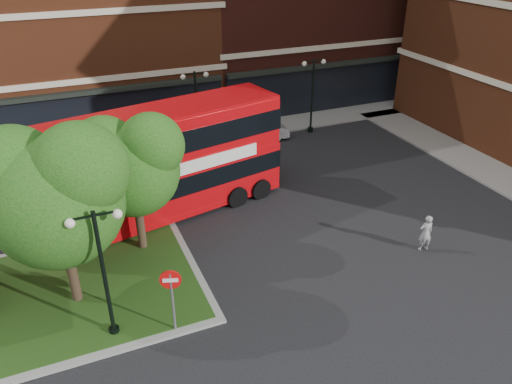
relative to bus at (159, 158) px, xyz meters
name	(u,v)px	position (x,y,z in m)	size (l,w,h in m)	color
ground	(261,297)	(1.93, -7.58, -3.06)	(120.00, 120.00, 0.00)	black
pavement_far	(160,142)	(1.93, 8.92, -3.00)	(44.00, 3.00, 0.12)	slate
terrace_far_left	(3,22)	(-6.07, 16.42, 3.94)	(26.00, 12.00, 14.00)	brown
traffic_island	(36,302)	(-6.07, -4.58, -2.99)	(12.60, 7.60, 0.15)	gray
tree_island_west	(51,190)	(-4.66, -5.01, 1.74)	(5.40, 4.71, 7.21)	#2D2116
tree_island_east	(130,161)	(-1.65, -2.52, 1.19)	(4.46, 3.90, 6.29)	#2D2116
lamp_island	(103,269)	(-3.57, -7.38, -0.23)	(1.72, 0.36, 5.00)	black
lamp_far_left	(196,107)	(3.93, 6.92, -0.23)	(1.72, 0.36, 5.00)	black
lamp_far_right	(312,92)	(11.93, 6.92, -0.23)	(1.72, 0.36, 5.00)	black
bus	(159,158)	(0.00, 0.00, 0.00)	(12.51, 5.29, 4.66)	#B6070C
woman	(426,233)	(9.77, -7.44, -2.19)	(0.63, 0.41, 1.72)	gray
car_silver	(101,156)	(-2.02, 6.92, -2.43)	(1.47, 3.65, 1.24)	#BABBC2
car_white	(256,131)	(7.88, 6.92, -2.36)	(1.48, 4.25, 1.40)	silver
no_entry_sign	(171,289)	(-1.57, -8.08, -1.16)	(0.71, 0.30, 2.66)	slate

